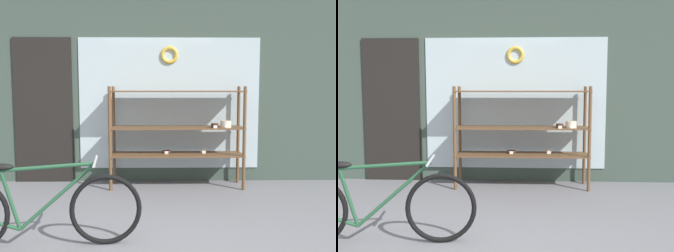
% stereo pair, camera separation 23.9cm
% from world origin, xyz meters
% --- Properties ---
extents(storefront_facade, '(5.68, 0.13, 3.61)m').
position_xyz_m(storefront_facade, '(-0.04, 2.90, 1.75)').
color(storefront_facade, '#3D4C42').
rests_on(storefront_facade, ground_plane).
extents(display_case, '(1.84, 0.45, 1.40)m').
position_xyz_m(display_case, '(0.33, 2.54, 0.83)').
color(display_case, brown).
rests_on(display_case, ground_plane).
extents(bicycle, '(1.74, 0.46, 0.76)m').
position_xyz_m(bicycle, '(-0.97, 0.53, 0.34)').
color(bicycle, black).
rests_on(bicycle, ground_plane).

